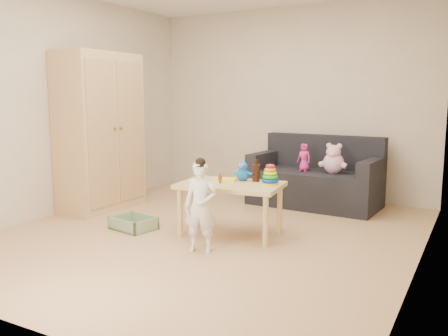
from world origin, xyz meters
The scene contains 13 objects.
room centered at (0.00, 0.00, 1.30)m, with size 4.50×4.50×4.50m.
wardrobe centered at (-1.72, 0.32, 0.96)m, with size 0.53×1.06×1.91m, color tan.
sofa centered at (0.55, 1.74, 0.22)m, with size 1.60×0.80×0.45m, color black.
play_table centered at (0.22, 0.08, 0.27)m, with size 1.01×0.64×0.53m, color tan.
storage_bin centered at (-0.77, -0.24, 0.07)m, with size 0.44×0.33×0.13m, color gray, non-canonical shape.
toddler centered at (0.23, -0.51, 0.41)m, with size 0.30×0.20×0.81m, color white.
pink_bear centered at (0.81, 1.67, 0.61)m, with size 0.28×0.24×0.32m, color #ECAEC7, non-canonical shape.
doll centered at (0.43, 1.66, 0.62)m, with size 0.18×0.12×0.35m, color #DD298F.
ring_stacker centered at (0.59, 0.21, 0.61)m, with size 0.17×0.17×0.20m.
brown_bottle centered at (0.40, 0.29, 0.63)m, with size 0.08×0.08×0.22m.
blue_plush centered at (0.26, 0.27, 0.63)m, with size 0.17×0.13×0.20m, color #1A72F2, non-canonical shape.
wooden_figure centered at (0.14, 0.01, 0.58)m, with size 0.04×0.03×0.10m, color brown, non-canonical shape.
yellow_book centered at (0.10, 0.19, 0.54)m, with size 0.22×0.22×0.02m, color yellow.
Camera 1 is at (2.40, -4.03, 1.39)m, focal length 38.00 mm.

